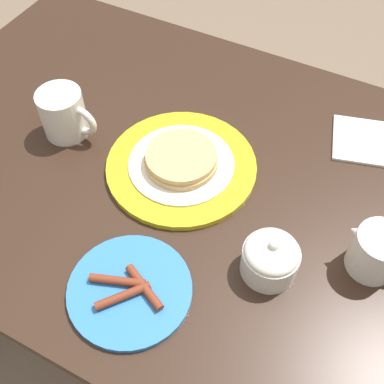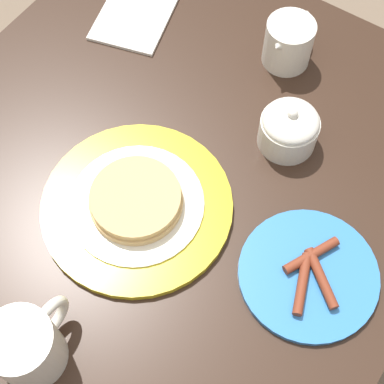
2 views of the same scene
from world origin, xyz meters
name	(u,v)px [view 1 (image 1 of 2)]	position (x,y,z in m)	size (l,w,h in m)	color
ground_plane	(175,319)	(0.00, 0.00, 0.00)	(8.00, 8.00, 0.00)	#7A6651
dining_table	(167,205)	(0.00, 0.00, 0.63)	(1.15, 0.82, 0.77)	#332116
pancake_plate	(180,165)	(0.04, 0.00, 0.79)	(0.29, 0.29, 0.04)	gold
side_plate_bacon	(130,290)	(0.09, -0.27, 0.78)	(0.20, 0.20, 0.02)	#337AC6
coffee_mug	(64,114)	(-0.21, -0.02, 0.82)	(0.12, 0.09, 0.10)	silver
creamer_pitcher	(376,251)	(0.41, -0.04, 0.82)	(0.12, 0.08, 0.09)	silver
sugar_bowl	(271,258)	(0.27, -0.13, 0.81)	(0.09, 0.09, 0.08)	silver
napkin	(379,143)	(0.36, 0.24, 0.78)	(0.21, 0.17, 0.01)	silver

